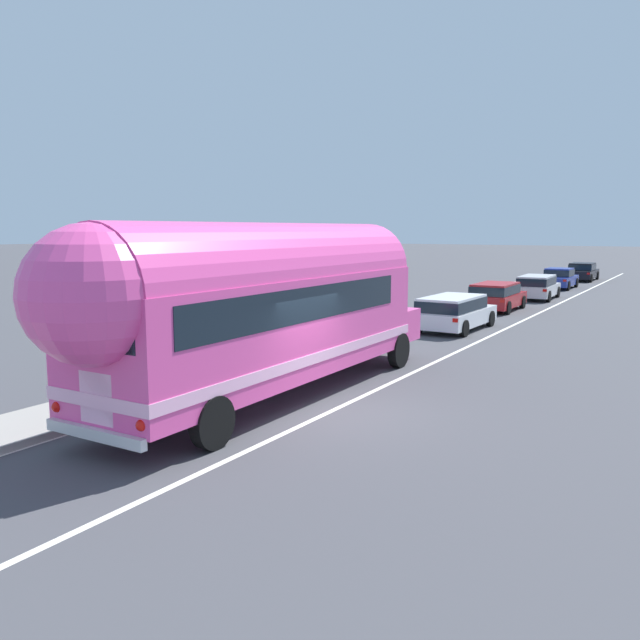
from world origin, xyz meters
TOP-DOWN VIEW (x-y plane):
  - ground_plane at (0.00, 0.00)m, footprint 300.00×300.00m
  - lane_markings at (-1.66, 12.00)m, footprint 3.72×80.00m
  - sidewalk_slab at (-4.54, 10.00)m, footprint 1.91×90.00m
  - painted_bus at (-1.79, -0.04)m, footprint 2.65×12.74m
  - car_lead at (-1.68, 12.50)m, footprint 2.07×4.59m
  - car_second at (-2.03, 19.48)m, footprint 2.00×4.28m
  - car_third at (-1.54, 25.83)m, footprint 2.01×4.40m
  - car_fourth at (-1.89, 33.62)m, footprint 1.90×4.26m
  - car_fifth at (-1.74, 41.52)m, footprint 1.98×4.78m

SIDE VIEW (x-z plane):
  - ground_plane at x=0.00m, z-range 0.00..0.00m
  - lane_markings at x=-1.66m, z-range 0.00..0.01m
  - sidewalk_slab at x=-4.54m, z-range 0.00..0.15m
  - car_fourth at x=-1.89m, z-range 0.04..1.41m
  - car_fifth at x=-1.74m, z-range 0.06..1.43m
  - car_second at x=-2.03m, z-range 0.11..1.48m
  - car_third at x=-1.54m, z-range 0.11..1.48m
  - car_lead at x=-1.68m, z-range 0.11..1.48m
  - painted_bus at x=-1.79m, z-range 0.24..4.36m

